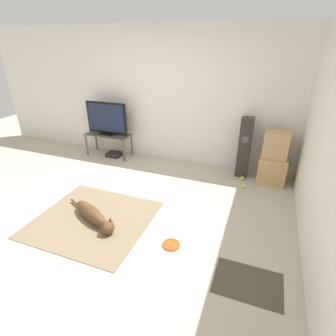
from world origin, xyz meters
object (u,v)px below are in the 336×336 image
object	(u,v)px
floor_speaker	(244,148)
tennis_ball_near_speaker	(244,186)
cardboard_box_upper	(276,145)
dog	(94,215)
frisbee	(171,245)
tv_stand	(108,137)
tennis_ball_by_boxes	(242,178)
cardboard_box_lower	(272,170)
tv	(107,119)
game_console	(114,154)

from	to	relation	value
floor_speaker	tennis_ball_near_speaker	xyz separation A→B (m)	(0.10, -0.48, -0.51)
cardboard_box_upper	dog	bearing A→B (deg)	-136.74
dog	frisbee	bearing A→B (deg)	-2.63
cardboard_box_upper	tv_stand	bearing A→B (deg)	179.44
tennis_ball_by_boxes	cardboard_box_lower	bearing A→B (deg)	11.32
tennis_ball_near_speaker	tennis_ball_by_boxes	bearing A→B (deg)	101.25
tv	game_console	world-z (taller)	tv
tv_stand	game_console	bearing A→B (deg)	-9.79
tennis_ball_by_boxes	game_console	world-z (taller)	game_console
frisbee	tv_stand	xyz separation A→B (m)	(-2.22, 2.17, 0.40)
tv	tennis_ball_by_boxes	size ratio (longest dim) A/B	13.79
floor_speaker	tennis_ball_by_boxes	xyz separation A→B (m)	(0.05, -0.18, -0.51)
tv_stand	game_console	size ratio (longest dim) A/B	3.24
cardboard_box_lower	cardboard_box_upper	size ratio (longest dim) A/B	1.07
frisbee	tennis_ball_near_speaker	size ratio (longest dim) A/B	3.26
game_console	tv	bearing A→B (deg)	168.87
tv	tennis_ball_by_boxes	xyz separation A→B (m)	(2.84, -0.14, -0.78)
cardboard_box_upper	game_console	size ratio (longest dim) A/B	1.50
cardboard_box_lower	floor_speaker	distance (m)	0.60
frisbee	tv	bearing A→B (deg)	135.64
cardboard_box_lower	tennis_ball_by_boxes	world-z (taller)	cardboard_box_lower
tv	tennis_ball_by_boxes	bearing A→B (deg)	-2.78
cardboard_box_upper	tv	xyz separation A→B (m)	(-3.29, 0.03, 0.11)
cardboard_box_lower	tv_stand	size ratio (longest dim) A/B	0.50
dog	cardboard_box_lower	distance (m)	3.05
tv_stand	tv	world-z (taller)	tv
dog	tv	bearing A→B (deg)	116.89
floor_speaker	tennis_ball_near_speaker	size ratio (longest dim) A/B	16.55
tv_stand	game_console	world-z (taller)	tv_stand
game_console	floor_speaker	bearing A→B (deg)	1.45
floor_speaker	tv	distance (m)	2.81
floor_speaker	tennis_ball_near_speaker	world-z (taller)	floor_speaker
cardboard_box_upper	floor_speaker	world-z (taller)	floor_speaker
frisbee	floor_speaker	xyz separation A→B (m)	(0.57, 2.22, 0.53)
tv_stand	frisbee	bearing A→B (deg)	-44.33
cardboard_box_upper	tv	world-z (taller)	tv
dog	game_console	distance (m)	2.31
frisbee	tennis_ball_near_speaker	bearing A→B (deg)	68.78
tv_stand	tennis_ball_near_speaker	distance (m)	2.95
tennis_ball_by_boxes	game_console	xyz separation A→B (m)	(-2.72, 0.12, 0.01)
cardboard_box_lower	floor_speaker	bearing A→B (deg)	169.90
tennis_ball_near_speaker	game_console	distance (m)	2.81
frisbee	cardboard_box_upper	distance (m)	2.49
tv_stand	dog	bearing A→B (deg)	-63.08
dog	cardboard_box_lower	world-z (taller)	cardboard_box_lower
frisbee	tv	world-z (taller)	tv
tennis_ball_near_speaker	cardboard_box_upper	bearing A→B (deg)	45.17
floor_speaker	game_console	distance (m)	2.73
frisbee	floor_speaker	distance (m)	2.35
floor_speaker	tennis_ball_near_speaker	bearing A→B (deg)	-77.63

